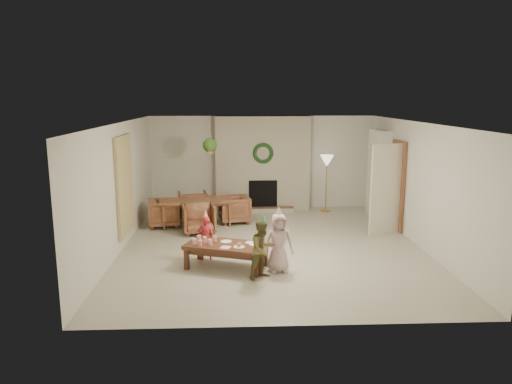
{
  "coord_description": "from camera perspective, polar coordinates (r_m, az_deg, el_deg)",
  "views": [
    {
      "loc": [
        -0.72,
        -9.41,
        3.0
      ],
      "look_at": [
        -0.3,
        0.4,
        1.05
      ],
      "focal_mm": 33.75,
      "sensor_mm": 36.0,
      "label": 1
    }
  ],
  "objects": [
    {
      "name": "dining_chair_far",
      "position": [
        12.24,
        -7.48,
        -1.47
      ],
      "size": [
        0.81,
        0.83,
        0.66
      ],
      "primitive_type": "imported",
      "rotation": [
        0.0,
        0.0,
        3.32
      ],
      "color": "brown",
      "rests_on": "floor"
    },
    {
      "name": "door_leaf",
      "position": [
        10.93,
        15.17,
        0.3
      ],
      "size": [
        0.77,
        0.32,
        2.0
      ],
      "primitive_type": "cube",
      "rotation": [
        0.0,
        0.0,
        -1.22
      ],
      "color": "beige",
      "rests_on": "floor"
    },
    {
      "name": "bookshelf_shelf_b",
      "position": [
        12.42,
        14.15,
        0.92
      ],
      "size": [
        0.3,
        0.92,
        0.03
      ],
      "primitive_type": "cube",
      "color": "white",
      "rests_on": "bookshelf_carcass"
    },
    {
      "name": "cup_c",
      "position": [
        8.52,
        -6.67,
        -6.01
      ],
      "size": [
        0.1,
        0.1,
        0.1
      ],
      "primitive_type": "cylinder",
      "rotation": [
        0.0,
        0.0,
        -0.34
      ],
      "color": "white",
      "rests_on": "coffee_table_top"
    },
    {
      "name": "bookshelf_shelf_a",
      "position": [
        12.49,
        14.07,
        -0.88
      ],
      "size": [
        0.3,
        0.92,
        0.03
      ],
      "primitive_type": "cube",
      "color": "white",
      "rests_on": "bookshelf_carcass"
    },
    {
      "name": "plate_a",
      "position": [
        8.71,
        -3.56,
        -5.87
      ],
      "size": [
        0.25,
        0.25,
        0.01
      ],
      "primitive_type": "cylinder",
      "rotation": [
        0.0,
        0.0,
        -0.34
      ],
      "color": "white",
      "rests_on": "coffee_table_top"
    },
    {
      "name": "coffee_table_apron",
      "position": [
        8.61,
        -3.51,
        -6.87
      ],
      "size": [
        1.44,
        1.0,
        0.09
      ],
      "primitive_type": "cube",
      "rotation": [
        0.0,
        0.0,
        -0.34
      ],
      "color": "#512C1B",
      "rests_on": "floor"
    },
    {
      "name": "cup_f",
      "position": [
        8.73,
        -4.95,
        -5.54
      ],
      "size": [
        0.1,
        0.1,
        0.1
      ],
      "primitive_type": "cylinder",
      "rotation": [
        0.0,
        0.0,
        -0.34
      ],
      "color": "white",
      "rests_on": "coffee_table_top"
    },
    {
      "name": "cup_d",
      "position": [
        8.71,
        -6.1,
        -5.6
      ],
      "size": [
        0.1,
        0.1,
        0.1
      ],
      "primitive_type": "cylinder",
      "rotation": [
        0.0,
        0.0,
        -0.34
      ],
      "color": "white",
      "rests_on": "coffee_table_top"
    },
    {
      "name": "cup_a",
      "position": [
        8.62,
        -7.33,
        -5.82
      ],
      "size": [
        0.1,
        0.1,
        0.1
      ],
      "primitive_type": "cylinder",
      "rotation": [
        0.0,
        0.0,
        -0.34
      ],
      "color": "white",
      "rests_on": "coffee_table_top"
    },
    {
      "name": "hanging_plant_pot",
      "position": [
        10.99,
        -5.48,
        4.92
      ],
      "size": [
        0.16,
        0.16,
        0.12
      ],
      "primitive_type": "cylinder",
      "color": "#AA5A37",
      "rests_on": "hanging_plant_cord"
    },
    {
      "name": "fireplace_hearth",
      "position": [
        12.72,
        0.86,
        -2.13
      ],
      "size": [
        1.6,
        0.3,
        0.12
      ],
      "primitive_type": "cube",
      "color": "#5D2F19",
      "rests_on": "floor"
    },
    {
      "name": "party_hat_red",
      "position": [
        8.9,
        -6.03,
        -2.6
      ],
      "size": [
        0.14,
        0.14,
        0.16
      ],
      "primitive_type": "cone",
      "rotation": [
        0.0,
        0.0,
        -0.25
      ],
      "color": "#E0C14A",
      "rests_on": "child_red"
    },
    {
      "name": "curtain_panel",
      "position": [
        10.02,
        -15.33,
        0.77
      ],
      "size": [
        0.06,
        1.2,
        2.0
      ],
      "primitive_type": "cube",
      "color": "beige",
      "rests_on": "wall_left"
    },
    {
      "name": "coffee_leg_br",
      "position": [
        8.73,
        1.17,
        -7.58
      ],
      "size": [
        0.1,
        0.1,
        0.37
      ],
      "primitive_type": "cube",
      "rotation": [
        0.0,
        0.0,
        -0.34
      ],
      "color": "#512C1B",
      "rests_on": "floor"
    },
    {
      "name": "wall_left",
      "position": [
        9.84,
        -15.81,
        0.56
      ],
      "size": [
        0.0,
        7.0,
        7.0
      ],
      "primitive_type": "plane",
      "rotation": [
        1.57,
        0.0,
        1.57
      ],
      "color": "silver",
      "rests_on": "floor"
    },
    {
      "name": "coffee_leg_bl",
      "position": [
        9.14,
        -6.69,
        -6.78
      ],
      "size": [
        0.1,
        0.1,
        0.37
      ],
      "primitive_type": "cube",
      "rotation": [
        0.0,
        0.0,
        -0.34
      ],
      "color": "#512C1B",
      "rests_on": "floor"
    },
    {
      "name": "napkin_right",
      "position": [
        8.64,
        -0.68,
        -6.01
      ],
      "size": [
        0.21,
        0.21,
        0.01
      ],
      "primitive_type": "cube",
      "rotation": [
        0.0,
        0.0,
        -0.34
      ],
      "color": "#FFBBCC",
      "rests_on": "coffee_table_top"
    },
    {
      "name": "ceiling",
      "position": [
        9.45,
        1.94,
        8.2
      ],
      "size": [
        7.0,
        7.0,
        0.0
      ],
      "primitive_type": "plane",
      "rotation": [
        3.14,
        0.0,
        0.0
      ],
      "color": "white",
      "rests_on": "wall_back"
    },
    {
      "name": "floor_lamp_post",
      "position": [
        12.84,
        8.32,
        0.8
      ],
      "size": [
        0.03,
        0.03,
        1.35
      ],
      "primitive_type": "cylinder",
      "color": "gold",
      "rests_on": "floor"
    },
    {
      "name": "books_row_lower",
      "position": [
        12.32,
        14.2,
        -0.39
      ],
      "size": [
        0.2,
        0.4,
        0.24
      ],
      "primitive_type": "cube",
      "color": "#A0291D",
      "rests_on": "bookshelf_shelf_a"
    },
    {
      "name": "child_pink",
      "position": [
        8.36,
        2.69,
        -6.04
      ],
      "size": [
        0.54,
        0.39,
        1.04
      ],
      "primitive_type": "imported",
      "rotation": [
        0.0,
        0.0,
        0.12
      ],
      "color": "beige",
      "rests_on": "floor"
    },
    {
      "name": "dining_chair_right",
      "position": [
        11.64,
        -2.61,
        -2.05
      ],
      "size": [
        0.83,
        0.81,
        0.66
      ],
      "primitive_type": "imported",
      "rotation": [
        0.0,
        0.0,
        -1.4
      ],
      "color": "brown",
      "rests_on": "floor"
    },
    {
      "name": "hanging_plant_cord",
      "position": [
        10.95,
        -5.52,
        6.73
      ],
      "size": [
        0.01,
        0.01,
        0.7
      ],
      "primitive_type": "cylinder",
      "color": "tan",
      "rests_on": "ceiling"
    },
    {
      "name": "floor_lamp_shade",
      "position": [
        12.74,
        8.41,
        3.67
      ],
      "size": [
        0.36,
        0.36,
        0.3
      ],
      "primitive_type": "cone",
      "rotation": [
        3.14,
        0.0,
        0.0
      ],
      "color": "beige",
      "rests_on": "floor_lamp_post"
    },
    {
      "name": "books_row_mid",
      "position": [
        12.44,
        14.03,
        1.6
      ],
      "size": [
        0.2,
        0.44,
        0.24
      ],
      "primitive_type": "cube",
      "color": "#273E91",
      "rests_on": "bookshelf_shelf_b"
    },
    {
      "name": "party_hat_plaid",
      "position": [
        7.91,
        0.82,
        -3.05
      ],
      "size": [
        0.15,
        0.15,
        0.17
      ],
      "primitive_type": "cone",
      "rotation": [
        0.0,
        0.0,
        0.28
      ],
      "color": "#44A065",
      "rests_on": "child_plaid"
    },
    {
      "name": "cup_b",
      "position": [
        8.81,
        -6.75,
        -5.43
      ],
      "size": [
        0.1,
        0.1,
        0.1
      ],
      "primitive_type": "cylinder",
      "rotation": [
        0.0,
        0.0,
        -0.34
      ],
      "color": "white",
      "rests_on": "coffee_table_top"
    },
    {
      "name": "wall_back",
      "position": [
        13.04,
        0.74,
        3.53
      ],
      "size": [
        7.0,
        0.0,
        7.0
      ],
      "primitive_type": "plane",
      "rotation": [
        1.57,
        0.0,
        0.0
      ],
      "color": "silver",
      "rests_on": "floor"
    },
    {
      "name": "napkin_left",
      "position": [
        8.38,
        -3.64,
        -6.57
      ],
      "size": [
        0.21,
        0.21,
        0.01
      ],
      "primitive_type": "cube",
      "rotation": [
        0.0,
        0.0,
        -0.34
      ],
      "color": "#FFBBCC",
      "rests_on": "coffee_table_top"
    },
    {
      "name": "dining_chair_near",
      "position": [
        10.81,
        -6.78,
        -3.16
      ],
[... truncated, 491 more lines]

